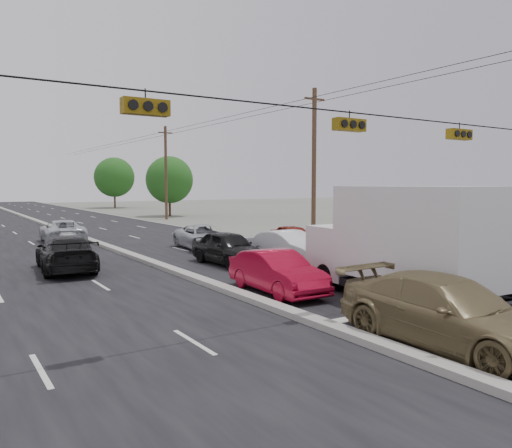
{
  "coord_description": "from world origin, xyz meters",
  "views": [
    {
      "loc": [
        -8.42,
        -10.58,
        3.76
      ],
      "look_at": [
        2.25,
        6.06,
        2.2
      ],
      "focal_mm": 35.0,
      "sensor_mm": 36.0,
      "label": 1
    }
  ],
  "objects_px": {
    "tan_sedan": "(447,313)",
    "queue_car_a": "(229,248)",
    "queue_car_c": "(204,237)",
    "red_sedan": "(277,272)",
    "utility_pole_right_b": "(314,164)",
    "queue_car_b": "(290,248)",
    "utility_pole_right_c": "(166,172)",
    "tree_right_mid": "(169,180)",
    "queue_car_d": "(355,252)",
    "oncoming_near": "(66,254)",
    "box_truck": "(403,243)",
    "tree_right_far": "(114,177)",
    "queue_car_e": "(294,237)",
    "oncoming_far": "(62,231)"
  },
  "relations": [
    {
      "from": "tan_sedan",
      "to": "queue_car_d",
      "type": "bearing_deg",
      "value": 56.68
    },
    {
      "from": "tan_sedan",
      "to": "queue_car_e",
      "type": "xyz_separation_m",
      "value": [
        7.91,
        16.37,
        -0.13
      ]
    },
    {
      "from": "queue_car_e",
      "to": "oncoming_near",
      "type": "height_order",
      "value": "oncoming_near"
    },
    {
      "from": "utility_pole_right_c",
      "to": "red_sedan",
      "type": "xyz_separation_m",
      "value": [
        -11.1,
        -36.61,
        -4.38
      ]
    },
    {
      "from": "red_sedan",
      "to": "utility_pole_right_b",
      "type": "bearing_deg",
      "value": 49.06
    },
    {
      "from": "queue_car_e",
      "to": "utility_pole_right_c",
      "type": "bearing_deg",
      "value": 89.09
    },
    {
      "from": "box_truck",
      "to": "queue_car_d",
      "type": "distance_m",
      "value": 6.38
    },
    {
      "from": "utility_pole_right_b",
      "to": "queue_car_b",
      "type": "height_order",
      "value": "utility_pole_right_b"
    },
    {
      "from": "utility_pole_right_b",
      "to": "queue_car_d",
      "type": "bearing_deg",
      "value": -119.3
    },
    {
      "from": "queue_car_b",
      "to": "queue_car_d",
      "type": "relative_size",
      "value": 0.9
    },
    {
      "from": "tree_right_mid",
      "to": "oncoming_near",
      "type": "distance_m",
      "value": 38.23
    },
    {
      "from": "queue_car_b",
      "to": "oncoming_near",
      "type": "distance_m",
      "value": 10.03
    },
    {
      "from": "oncoming_near",
      "to": "utility_pole_right_c",
      "type": "bearing_deg",
      "value": -115.02
    },
    {
      "from": "utility_pole_right_b",
      "to": "utility_pole_right_c",
      "type": "xyz_separation_m",
      "value": [
        0.0,
        25.0,
        0.0
      ]
    },
    {
      "from": "box_truck",
      "to": "queue_car_b",
      "type": "distance_m",
      "value": 8.2
    },
    {
      "from": "box_truck",
      "to": "utility_pole_right_b",
      "type": "bearing_deg",
      "value": 65.03
    },
    {
      "from": "queue_car_c",
      "to": "queue_car_a",
      "type": "bearing_deg",
      "value": -100.29
    },
    {
      "from": "tan_sedan",
      "to": "queue_car_e",
      "type": "relative_size",
      "value": 1.4
    },
    {
      "from": "queue_car_b",
      "to": "utility_pole_right_b",
      "type": "bearing_deg",
      "value": 41.2
    },
    {
      "from": "utility_pole_right_b",
      "to": "oncoming_near",
      "type": "distance_m",
      "value": 17.14
    },
    {
      "from": "tree_right_mid",
      "to": "tree_right_far",
      "type": "xyz_separation_m",
      "value": [
        1.0,
        25.0,
        0.62
      ]
    },
    {
      "from": "tree_right_mid",
      "to": "queue_car_a",
      "type": "distance_m",
      "value": 37.54
    },
    {
      "from": "utility_pole_right_b",
      "to": "queue_car_a",
      "type": "distance_m",
      "value": 11.74
    },
    {
      "from": "utility_pole_right_b",
      "to": "tree_right_far",
      "type": "height_order",
      "value": "utility_pole_right_b"
    },
    {
      "from": "tree_right_mid",
      "to": "queue_car_c",
      "type": "height_order",
      "value": "tree_right_mid"
    },
    {
      "from": "utility_pole_right_c",
      "to": "queue_car_a",
      "type": "relative_size",
      "value": 2.16
    },
    {
      "from": "tan_sedan",
      "to": "queue_car_d",
      "type": "height_order",
      "value": "tan_sedan"
    },
    {
      "from": "utility_pole_right_b",
      "to": "oncoming_far",
      "type": "xyz_separation_m",
      "value": [
        -14.13,
        8.29,
        -4.37
      ]
    },
    {
      "from": "tree_right_far",
      "to": "queue_car_d",
      "type": "distance_m",
      "value": 65.03
    },
    {
      "from": "tan_sedan",
      "to": "queue_car_a",
      "type": "height_order",
      "value": "tan_sedan"
    },
    {
      "from": "red_sedan",
      "to": "queue_car_d",
      "type": "height_order",
      "value": "queue_car_d"
    },
    {
      "from": "queue_car_c",
      "to": "oncoming_far",
      "type": "distance_m",
      "value": 10.13
    },
    {
      "from": "utility_pole_right_b",
      "to": "red_sedan",
      "type": "relative_size",
      "value": 2.26
    },
    {
      "from": "tree_right_mid",
      "to": "utility_pole_right_c",
      "type": "bearing_deg",
      "value": -116.57
    },
    {
      "from": "tan_sedan",
      "to": "queue_car_c",
      "type": "xyz_separation_m",
      "value": [
        3.18,
        18.73,
        -0.1
      ]
    },
    {
      "from": "queue_car_a",
      "to": "queue_car_c",
      "type": "distance_m",
      "value": 5.88
    },
    {
      "from": "utility_pole_right_c",
      "to": "tree_right_mid",
      "type": "xyz_separation_m",
      "value": [
        2.5,
        5.0,
        -0.77
      ]
    },
    {
      "from": "tree_right_mid",
      "to": "tan_sedan",
      "type": "relative_size",
      "value": 1.28
    },
    {
      "from": "tree_right_far",
      "to": "oncoming_near",
      "type": "relative_size",
      "value": 1.51
    },
    {
      "from": "tan_sedan",
      "to": "oncoming_near",
      "type": "bearing_deg",
      "value": 108.09
    },
    {
      "from": "tree_right_mid",
      "to": "queue_car_b",
      "type": "relative_size",
      "value": 1.51
    },
    {
      "from": "utility_pole_right_b",
      "to": "tan_sedan",
      "type": "distance_m",
      "value": 21.96
    },
    {
      "from": "utility_pole_right_b",
      "to": "box_truck",
      "type": "bearing_deg",
      "value": -119.59
    },
    {
      "from": "queue_car_a",
      "to": "queue_car_c",
      "type": "height_order",
      "value": "queue_car_a"
    },
    {
      "from": "utility_pole_right_c",
      "to": "queue_car_a",
      "type": "xyz_separation_m",
      "value": [
        -9.5,
        -30.39,
        -4.32
      ]
    },
    {
      "from": "red_sedan",
      "to": "queue_car_b",
      "type": "xyz_separation_m",
      "value": [
        4.16,
        4.87,
        0.05
      ]
    },
    {
      "from": "tree_right_far",
      "to": "queue_car_a",
      "type": "distance_m",
      "value": 61.91
    },
    {
      "from": "box_truck",
      "to": "queue_car_c",
      "type": "distance_m",
      "value": 15.06
    },
    {
      "from": "utility_pole_right_b",
      "to": "utility_pole_right_c",
      "type": "distance_m",
      "value": 25.0
    },
    {
      "from": "queue_car_d",
      "to": "oncoming_near",
      "type": "bearing_deg",
      "value": 151.26
    }
  ]
}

